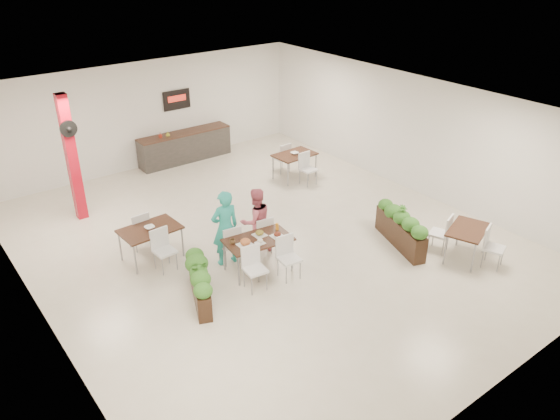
# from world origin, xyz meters

# --- Properties ---
(ground) EXTENTS (12.00, 12.00, 0.00)m
(ground) POSITION_xyz_m (0.00, 0.00, 0.00)
(ground) COLOR beige
(ground) RESTS_ON ground
(room_shell) EXTENTS (10.10, 12.10, 3.22)m
(room_shell) POSITION_xyz_m (0.00, 0.00, 2.01)
(room_shell) COLOR white
(room_shell) RESTS_ON ground
(red_column) EXTENTS (0.40, 0.41, 3.20)m
(red_column) POSITION_xyz_m (-3.00, 3.79, 1.64)
(red_column) COLOR #B30B1D
(red_column) RESTS_ON ground
(service_counter) EXTENTS (3.00, 0.64, 2.20)m
(service_counter) POSITION_xyz_m (1.00, 5.65, 0.49)
(service_counter) COLOR #2C2927
(service_counter) RESTS_ON ground
(main_table) EXTENTS (1.48, 1.75, 0.92)m
(main_table) POSITION_xyz_m (-0.83, -0.93, 0.64)
(main_table) COLOR black
(main_table) RESTS_ON ground
(diner_man) EXTENTS (0.67, 0.49, 1.73)m
(diner_man) POSITION_xyz_m (-1.22, -0.27, 0.86)
(diner_man) COLOR teal
(diner_man) RESTS_ON ground
(diner_woman) EXTENTS (0.82, 0.67, 1.55)m
(diner_woman) POSITION_xyz_m (-0.42, -0.27, 0.77)
(diner_woman) COLOR #D65F74
(diner_woman) RESTS_ON ground
(planter_left) EXTENTS (0.89, 1.59, 0.87)m
(planter_left) POSITION_xyz_m (-2.36, -1.10, 0.48)
(planter_left) COLOR black
(planter_left) RESTS_ON ground
(planter_right) EXTENTS (0.91, 1.85, 1.01)m
(planter_right) POSITION_xyz_m (2.38, -2.06, 0.50)
(planter_right) COLOR black
(planter_right) RESTS_ON ground
(side_table_a) EXTENTS (1.30, 1.64, 0.92)m
(side_table_a) POSITION_xyz_m (-2.44, 0.88, 0.64)
(side_table_a) COLOR black
(side_table_a) RESTS_ON ground
(side_table_b) EXTENTS (1.23, 1.64, 0.92)m
(side_table_b) POSITION_xyz_m (2.88, 2.47, 0.63)
(side_table_b) COLOR black
(side_table_b) RESTS_ON ground
(side_table_c) EXTENTS (1.26, 1.67, 0.92)m
(side_table_c) POSITION_xyz_m (3.07, -3.33, 0.61)
(side_table_c) COLOR black
(side_table_c) RESTS_ON ground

